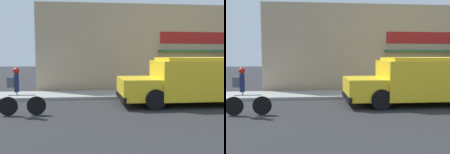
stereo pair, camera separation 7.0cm
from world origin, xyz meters
TOP-DOWN VIEW (x-y plane):
  - ground_plane at (0.00, 0.00)m, footprint 70.00×70.00m
  - sidewalk at (0.00, 1.13)m, footprint 28.00×2.26m
  - storefront at (0.02, 2.61)m, footprint 17.11×0.74m
  - school_bus at (-0.73, -1.54)m, footprint 6.65×2.79m
  - cyclist at (-8.20, -2.95)m, footprint 1.66×0.22m
  - trash_bin at (1.62, 1.06)m, footprint 0.46×0.46m

SIDE VIEW (x-z plane):
  - ground_plane at x=0.00m, z-range 0.00..0.00m
  - sidewalk at x=0.00m, z-range 0.00..0.14m
  - trash_bin at x=1.62m, z-range 0.14..0.90m
  - cyclist at x=-8.20m, z-range -0.02..1.68m
  - school_bus at x=-0.73m, z-range 0.06..2.09m
  - storefront at x=0.02m, z-range 0.00..5.05m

